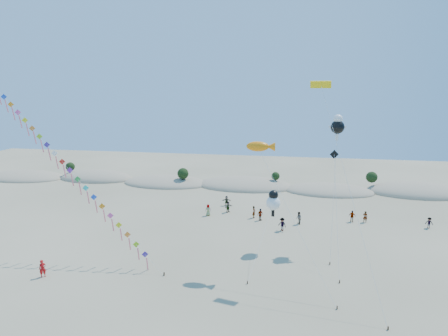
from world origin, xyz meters
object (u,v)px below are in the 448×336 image
fish_kite (261,147)px  parafoil_kite (322,90)px  flyer_foreground (43,269)px  kite_train (40,138)px

fish_kite → parafoil_kite: (5.89, 0.40, 5.79)m
fish_kite → flyer_foreground: fish_kite is taller
fish_kite → parafoil_kite: 8.27m
parafoil_kite → flyer_foreground: (-27.26, -7.54, -17.79)m
kite_train → parafoil_kite: (31.25, 0.40, 5.45)m
parafoil_kite → fish_kite: bearing=-176.1°
kite_train → flyer_foreground: kite_train is taller
kite_train → flyer_foreground: size_ratio=16.93×
parafoil_kite → flyer_foreground: bearing=-164.5°
flyer_foreground → fish_kite: bearing=-24.3°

